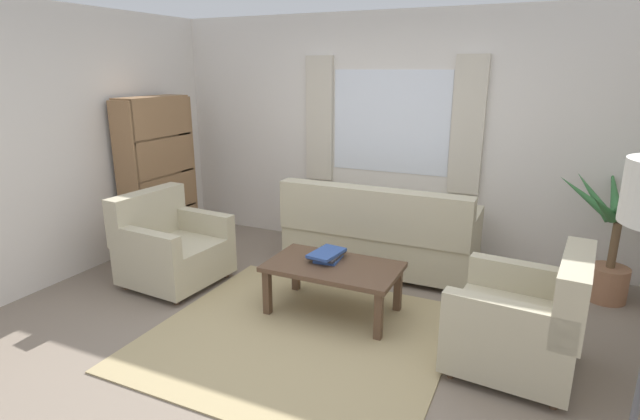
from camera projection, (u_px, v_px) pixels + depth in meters
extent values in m
plane|color=gray|center=(299.00, 337.00, 3.86)|extent=(6.24, 6.24, 0.00)
cube|color=silver|center=(391.00, 135.00, 5.47)|extent=(5.32, 0.12, 2.60)
cube|color=silver|center=(42.00, 148.00, 4.57)|extent=(0.12, 4.40, 2.60)
cube|color=white|center=(390.00, 122.00, 5.37)|extent=(1.30, 0.01, 1.10)
cube|color=beige|center=(320.00, 119.00, 5.68)|extent=(0.32, 0.06, 1.40)
cube|color=beige|center=(468.00, 126.00, 5.01)|extent=(0.32, 0.06, 1.40)
cube|color=tan|center=(299.00, 336.00, 3.86)|extent=(2.23, 2.09, 0.01)
cube|color=#BCB293|center=(381.00, 245.00, 5.14)|extent=(1.90, 0.80, 0.38)
cube|color=#BCB293|center=(372.00, 213.00, 4.74)|extent=(1.90, 0.20, 0.48)
cube|color=#BCB293|center=(469.00, 227.00, 4.70)|extent=(0.16, 0.80, 0.24)
cube|color=#BCB293|center=(306.00, 206.00, 5.41)|extent=(0.16, 0.80, 0.24)
cylinder|color=brown|center=(467.00, 267.00, 5.12)|extent=(0.06, 0.06, 0.06)
cylinder|color=brown|center=(319.00, 244.00, 5.81)|extent=(0.06, 0.06, 0.06)
cylinder|color=brown|center=(457.00, 290.00, 4.59)|extent=(0.06, 0.06, 0.06)
cylinder|color=brown|center=(295.00, 261.00, 5.28)|extent=(0.06, 0.06, 0.06)
cube|color=#BCB293|center=(176.00, 260.00, 4.76)|extent=(0.86, 0.90, 0.36)
cube|color=#BCB293|center=(148.00, 214.00, 4.80)|extent=(0.24, 0.85, 0.46)
cube|color=#BCB293|center=(144.00, 242.00, 4.38)|extent=(0.81, 0.18, 0.22)
cube|color=#BCB293|center=(200.00, 221.00, 4.98)|extent=(0.81, 0.18, 0.22)
cylinder|color=brown|center=(177.00, 301.00, 4.38)|extent=(0.05, 0.05, 0.06)
cylinder|color=brown|center=(226.00, 274.00, 4.95)|extent=(0.05, 0.05, 0.06)
cylinder|color=brown|center=(127.00, 286.00, 4.68)|extent=(0.05, 0.05, 0.06)
cylinder|color=brown|center=(179.00, 262.00, 5.25)|extent=(0.05, 0.05, 0.06)
cube|color=#BCB293|center=(512.00, 335.00, 3.42)|extent=(0.87, 0.91, 0.36)
cube|color=#BCB293|center=(574.00, 291.00, 3.15)|extent=(0.25, 0.85, 0.46)
cube|color=#BCB293|center=(525.00, 278.00, 3.64)|extent=(0.81, 0.19, 0.22)
cube|color=#BCB293|center=(507.00, 319.00, 3.04)|extent=(0.81, 0.19, 0.22)
cylinder|color=brown|center=(475.00, 329.00, 3.92)|extent=(0.05, 0.05, 0.06)
cylinder|color=brown|center=(451.00, 373.00, 3.35)|extent=(0.05, 0.05, 0.06)
cylinder|color=brown|center=(564.00, 351.00, 3.61)|extent=(0.05, 0.05, 0.06)
cylinder|color=brown|center=(554.00, 404.00, 3.04)|extent=(0.05, 0.05, 0.06)
cube|color=brown|center=(333.00, 267.00, 4.12)|extent=(1.10, 0.64, 0.04)
cube|color=brown|center=(267.00, 293.00, 4.16)|extent=(0.06, 0.06, 0.40)
cube|color=brown|center=(378.00, 316.00, 3.76)|extent=(0.06, 0.06, 0.40)
cube|color=brown|center=(296.00, 270.00, 4.61)|extent=(0.06, 0.06, 0.40)
cube|color=brown|center=(398.00, 289.00, 4.21)|extent=(0.06, 0.06, 0.40)
cube|color=#335199|center=(328.00, 258.00, 4.22)|extent=(0.22, 0.26, 0.03)
cube|color=#2D2D33|center=(327.00, 255.00, 4.23)|extent=(0.24, 0.30, 0.02)
cube|color=#335199|center=(327.00, 253.00, 4.21)|extent=(0.25, 0.36, 0.02)
cylinder|color=#9E6B4C|center=(607.00, 283.00, 4.43)|extent=(0.33, 0.33, 0.31)
cylinder|color=brown|center=(614.00, 245.00, 4.33)|extent=(0.07, 0.07, 0.42)
cone|color=#38753D|center=(614.00, 189.00, 4.51)|extent=(0.15, 0.61, 0.42)
cone|color=#38753D|center=(593.00, 195.00, 4.45)|extent=(0.40, 0.37, 0.44)
cone|color=#38753D|center=(586.00, 197.00, 4.36)|extent=(0.51, 0.16, 0.40)
cone|color=#38753D|center=(603.00, 208.00, 4.13)|extent=(0.32, 0.41, 0.37)
cone|color=#38753D|center=(626.00, 209.00, 3.97)|extent=(0.10, 0.57, 0.28)
cube|color=olive|center=(184.00, 168.00, 5.99)|extent=(0.30, 0.04, 1.70)
cube|color=olive|center=(128.00, 183.00, 5.20)|extent=(0.30, 0.04, 1.70)
cube|color=olive|center=(168.00, 176.00, 5.54)|extent=(0.02, 0.90, 1.70)
cube|color=olive|center=(164.00, 245.00, 5.83)|extent=(0.30, 0.86, 0.02)
cube|color=olive|center=(161.00, 210.00, 5.71)|extent=(0.30, 0.86, 0.02)
cube|color=olive|center=(158.00, 174.00, 5.59)|extent=(0.30, 0.86, 0.02)
cube|color=olive|center=(154.00, 137.00, 5.47)|extent=(0.30, 0.86, 0.02)
cube|color=olive|center=(151.00, 97.00, 5.36)|extent=(0.30, 0.86, 0.02)
cube|color=#387F4C|center=(181.00, 192.00, 5.98)|extent=(0.24, 0.07, 0.26)
cube|color=orange|center=(176.00, 192.00, 5.90)|extent=(0.28, 0.09, 0.28)
cube|color=orange|center=(171.00, 194.00, 5.83)|extent=(0.25, 0.06, 0.28)
cube|color=beige|center=(167.00, 200.00, 5.77)|extent=(0.24, 0.08, 0.19)
cube|color=#5B8E93|center=(161.00, 201.00, 5.69)|extent=(0.26, 0.08, 0.20)
cube|color=gold|center=(155.00, 199.00, 5.59)|extent=(0.28, 0.09, 0.30)
cylinder|color=#4C4C51|center=(639.00, 393.00, 2.01)|extent=(0.03, 0.03, 1.43)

